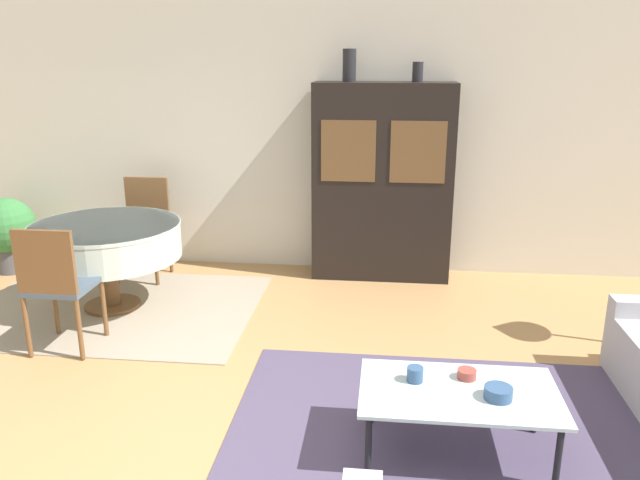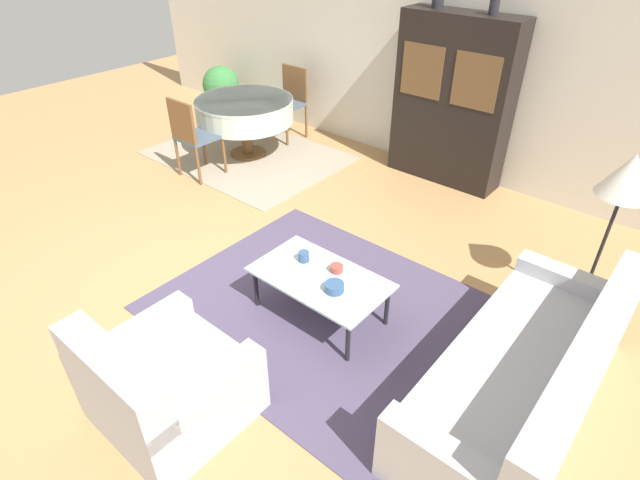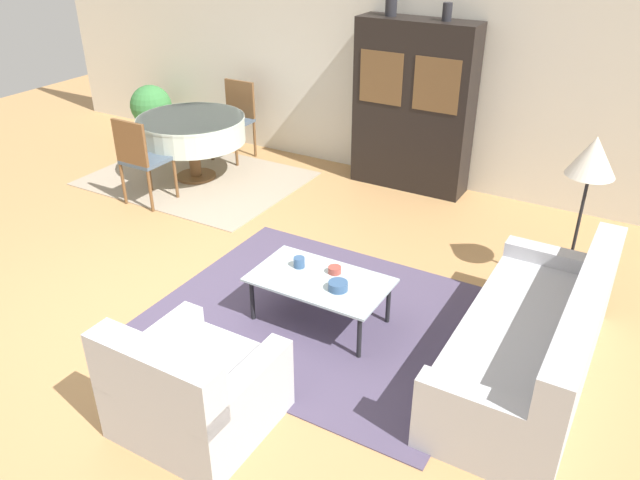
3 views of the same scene
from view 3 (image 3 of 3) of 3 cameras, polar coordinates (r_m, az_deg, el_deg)
The scene contains 18 objects.
ground_plane at distance 5.35m, azimuth -12.52°, elevation -6.34°, with size 14.00×14.00×0.00m, color tan.
wall_back at distance 7.63m, azimuth 5.22°, elevation 15.95°, with size 10.00×0.06×2.70m.
area_rug at distance 5.16m, azimuth 0.23°, elevation -6.95°, with size 2.62×2.15×0.01m.
dining_rug at distance 7.84m, azimuth -11.22°, elevation 5.54°, with size 2.48×1.84×0.01m.
couch at distance 4.64m, azimuth 18.99°, elevation -8.97°, with size 0.85×2.08×0.84m.
armchair at distance 4.11m, azimuth -11.60°, elevation -13.33°, with size 0.90×0.86×0.81m.
coffee_table at distance 4.91m, azimuth 0.00°, elevation -3.92°, with size 1.08×0.63×0.39m.
display_cabinet at distance 7.28m, azimuth 8.52°, elevation 11.94°, with size 1.34×0.41×1.91m.
dining_table at distance 7.66m, azimuth -11.66°, elevation 9.84°, with size 1.27×1.27×0.76m.
dining_chair_near at distance 7.10m, azimuth -16.11°, elevation 7.40°, with size 0.44×0.44×0.98m.
dining_chair_far at distance 8.30m, azimuth -7.74°, elevation 11.28°, with size 0.44×0.44×0.98m.
floor_lamp at distance 5.43m, azimuth 23.61°, elevation 6.50°, with size 0.39×0.39×1.40m.
cup at distance 5.03m, azimuth -1.92°, elevation -2.05°, with size 0.09×0.09×0.09m.
bowl at distance 4.74m, azimuth 1.66°, elevation -4.21°, with size 0.15×0.15×0.07m.
bowl_small at distance 4.95m, azimuth 1.35°, elevation -2.75°, with size 0.11×0.11×0.05m.
vase_tall at distance 7.18m, azimuth 6.54°, elevation 20.85°, with size 0.13×0.13×0.30m.
vase_short at distance 6.95m, azimuth 11.55°, elevation 19.77°, with size 0.10×0.10×0.18m.
potted_plant at distance 9.24m, azimuth -15.16°, elevation 11.53°, with size 0.57×0.57×0.77m.
Camera 3 is at (3.14, -3.12, 3.00)m, focal length 35.00 mm.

